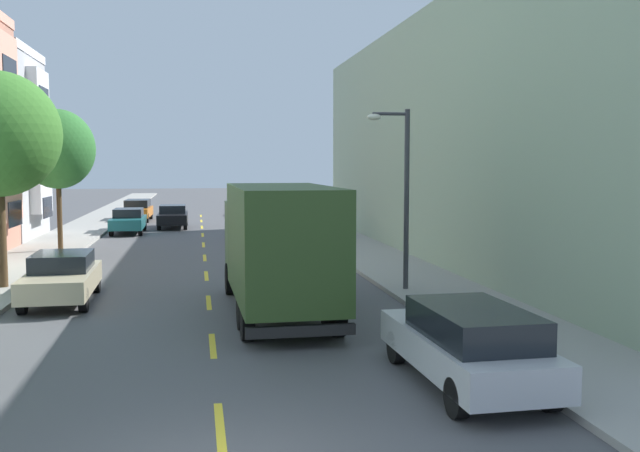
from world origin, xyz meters
TOP-DOWN VIEW (x-y plane):
  - ground_plane at (0.00, 30.00)m, footprint 160.00×160.00m
  - sidewalk_left at (-7.10, 28.00)m, footprint 3.20×120.00m
  - sidewalk_right at (7.10, 28.00)m, footprint 3.20×120.00m
  - lane_centerline_dashes at (0.00, 24.50)m, footprint 0.14×47.20m
  - apartment_block_opposite at (13.70, 20.00)m, footprint 10.00×36.00m
  - street_tree_third at (-6.40, 24.76)m, footprint 3.29×3.29m
  - street_lamp at (5.92, 12.49)m, footprint 1.35×0.28m
  - delivery_box_truck at (1.80, 9.91)m, footprint 2.54×8.06m
  - parked_pickup_burgundy at (4.31, 27.68)m, footprint 2.14×5.35m
  - parked_wagon_silver at (4.49, 3.26)m, footprint 1.94×4.75m
  - parked_wagon_orange at (-4.44, 42.85)m, footprint 1.93×4.74m
  - parked_hatchback_red at (4.26, 47.91)m, footprint 1.81×4.03m
  - parked_sedan_teal at (-4.23, 33.74)m, footprint 1.80×4.50m
  - parked_sedan_champagne at (-4.21, 12.79)m, footprint 1.91×4.54m
  - moving_black_sedan at (-1.80, 36.91)m, footprint 1.80×4.50m

SIDE VIEW (x-z plane):
  - ground_plane at x=0.00m, z-range 0.00..0.00m
  - lane_centerline_dashes at x=0.00m, z-range 0.00..0.01m
  - sidewalk_left at x=-7.10m, z-range 0.00..0.14m
  - sidewalk_right at x=7.10m, z-range 0.00..0.14m
  - parked_sedan_teal at x=-4.23m, z-range 0.03..1.46m
  - parked_sedan_champagne at x=-4.21m, z-range 0.03..1.46m
  - moving_black_sedan at x=-1.80m, z-range 0.03..1.46m
  - parked_hatchback_red at x=4.26m, z-range 0.01..1.51m
  - parked_wagon_silver at x=4.49m, z-range 0.05..1.55m
  - parked_wagon_orange at x=-4.44m, z-range 0.05..1.55m
  - parked_pickup_burgundy at x=4.31m, z-range -0.04..1.69m
  - delivery_box_truck at x=1.80m, z-range 0.22..3.69m
  - street_lamp at x=5.92m, z-range 0.65..6.21m
  - street_tree_third at x=-6.40m, z-range 1.51..7.84m
  - apartment_block_opposite at x=13.70m, z-range 0.00..10.23m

